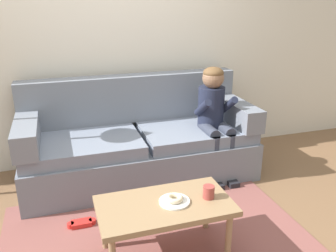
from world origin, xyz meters
name	(u,v)px	position (x,y,z in m)	size (l,w,h in m)	color
ground	(150,223)	(0.00, 0.00, 0.00)	(10.00, 10.00, 0.00)	brown
wall_back	(112,31)	(0.00, 1.40, 1.40)	(8.00, 0.10, 2.80)	silver
area_rug	(159,242)	(0.00, -0.25, 0.01)	(2.27, 1.66, 0.01)	brown
couch	(139,143)	(0.12, 0.85, 0.35)	(2.23, 0.90, 0.98)	slate
coffee_table	(165,209)	(0.01, -0.38, 0.37)	(0.91, 0.50, 0.42)	#937551
person_child	(214,112)	(0.83, 0.64, 0.67)	(0.34, 0.58, 1.10)	#1E2338
plate	(174,201)	(0.07, -0.39, 0.42)	(0.21, 0.21, 0.01)	white
donut	(174,198)	(0.07, -0.39, 0.45)	(0.12, 0.12, 0.04)	beige
mug	(209,192)	(0.32, -0.41, 0.46)	(0.08, 0.08, 0.09)	#993D38
toy_controller	(82,224)	(-0.53, 0.12, 0.03)	(0.23, 0.09, 0.05)	red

